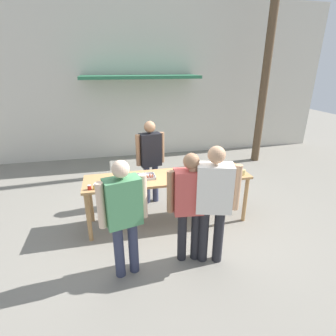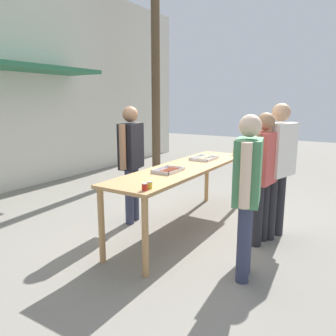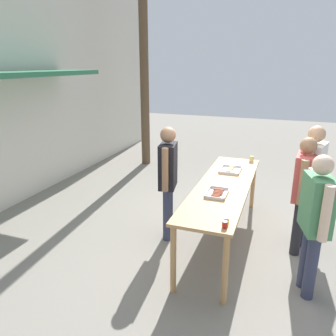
# 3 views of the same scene
# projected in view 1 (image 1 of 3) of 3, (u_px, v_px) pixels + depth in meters

# --- Properties ---
(ground_plane) EXTENTS (24.00, 24.00, 0.00)m
(ground_plane) POSITION_uv_depth(u_px,v_px,m) (168.00, 220.00, 4.89)
(ground_plane) COLOR gray
(building_facade_back) EXTENTS (12.00, 1.11, 4.50)m
(building_facade_back) POSITION_uv_depth(u_px,v_px,m) (138.00, 81.00, 7.67)
(building_facade_back) COLOR beige
(building_facade_back) RESTS_ON ground
(serving_table) EXTENTS (2.87, 0.73, 0.90)m
(serving_table) POSITION_uv_depth(u_px,v_px,m) (168.00, 181.00, 4.59)
(serving_table) COLOR tan
(serving_table) RESTS_ON ground
(food_tray_sausages) EXTENTS (0.39, 0.27, 0.04)m
(food_tray_sausages) POSITION_uv_depth(u_px,v_px,m) (144.00, 177.00, 4.48)
(food_tray_sausages) COLOR silver
(food_tray_sausages) RESTS_ON serving_table
(food_tray_buns) EXTENTS (0.41, 0.31, 0.06)m
(food_tray_buns) POSITION_uv_depth(u_px,v_px,m) (202.00, 172.00, 4.69)
(food_tray_buns) COLOR silver
(food_tray_buns) RESTS_ON serving_table
(condiment_jar_mustard) EXTENTS (0.06, 0.06, 0.08)m
(condiment_jar_mustard) POSITION_uv_depth(u_px,v_px,m) (89.00, 187.00, 4.05)
(condiment_jar_mustard) COLOR #B22319
(condiment_jar_mustard) RESTS_ON serving_table
(condiment_jar_ketchup) EXTENTS (0.06, 0.06, 0.08)m
(condiment_jar_ketchup) POSITION_uv_depth(u_px,v_px,m) (95.00, 187.00, 4.07)
(condiment_jar_ketchup) COLOR gold
(condiment_jar_ketchup) RESTS_ON serving_table
(beer_cup) EXTENTS (0.08, 0.08, 0.10)m
(beer_cup) POSITION_uv_depth(u_px,v_px,m) (243.00, 172.00, 4.58)
(beer_cup) COLOR #DBC67A
(beer_cup) RESTS_ON serving_table
(person_server_behind_table) EXTENTS (0.58, 0.30, 1.72)m
(person_server_behind_table) POSITION_uv_depth(u_px,v_px,m) (150.00, 156.00, 5.20)
(person_server_behind_table) COLOR #333851
(person_server_behind_table) RESTS_ON ground
(person_customer_holding_hotdog) EXTENTS (0.63, 0.34, 1.67)m
(person_customer_holding_hotdog) POSITION_uv_depth(u_px,v_px,m) (124.00, 211.00, 3.31)
(person_customer_holding_hotdog) COLOR #333851
(person_customer_holding_hotdog) RESTS_ON ground
(person_customer_with_cup) EXTENTS (0.67, 0.38, 1.77)m
(person_customer_with_cup) POSITION_uv_depth(u_px,v_px,m) (214.00, 197.00, 3.53)
(person_customer_with_cup) COLOR #232328
(person_customer_with_cup) RESTS_ON ground
(person_customer_waiting_in_line) EXTENTS (0.64, 0.29, 1.66)m
(person_customer_waiting_in_line) POSITION_uv_depth(u_px,v_px,m) (190.00, 200.00, 3.59)
(person_customer_waiting_in_line) COLOR #232328
(person_customer_waiting_in_line) RESTS_ON ground
(utility_pole) EXTENTS (1.10, 0.22, 6.26)m
(utility_pole) POSITION_uv_depth(u_px,v_px,m) (269.00, 44.00, 6.83)
(utility_pole) COLOR brown
(utility_pole) RESTS_ON ground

